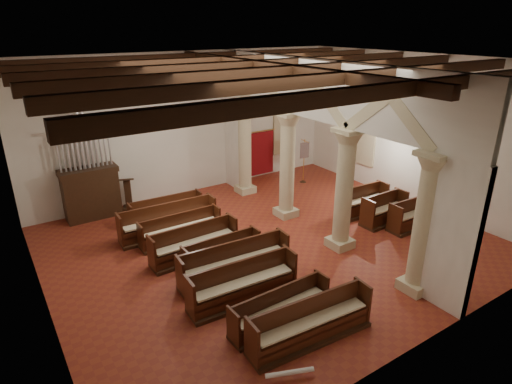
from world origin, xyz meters
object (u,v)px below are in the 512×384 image
object	(u,v)px
aisle_pew_0	(411,219)
processional_banner	(304,167)
pipe_organ	(90,184)
lectern	(128,196)
nave_pew_0	(311,327)

from	to	relation	value
aisle_pew_0	processional_banner	bearing A→B (deg)	93.57
pipe_organ	processional_banner	xyz separation A→B (m)	(9.27, -1.42, -0.62)
lectern	processional_banner	world-z (taller)	processional_banner
pipe_organ	aisle_pew_0	xyz separation A→B (m)	(9.44, -7.41, -1.00)
lectern	aisle_pew_0	xyz separation A→B (m)	(8.05, -7.40, -0.21)
pipe_organ	aisle_pew_0	size ratio (longest dim) A/B	2.34
pipe_organ	lectern	size ratio (longest dim) A/B	3.12
processional_banner	nave_pew_0	world-z (taller)	processional_banner
pipe_organ	aisle_pew_0	distance (m)	12.05
processional_banner	aisle_pew_0	world-z (taller)	processional_banner
lectern	processional_banner	distance (m)	8.01
pipe_organ	aisle_pew_0	bearing A→B (deg)	-38.15
lectern	nave_pew_0	size ratio (longest dim) A/B	0.43
processional_banner	nave_pew_0	distance (m)	10.90
processional_banner	aisle_pew_0	xyz separation A→B (m)	(0.17, -5.99, -0.38)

